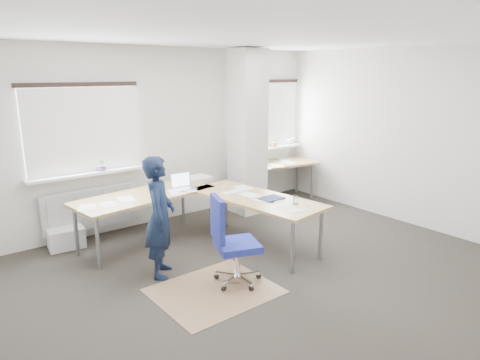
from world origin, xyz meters
TOP-DOWN VIEW (x-y plane):
  - ground at (0.00, 0.00)m, footprint 6.00×6.00m
  - room_shell at (0.18, 0.45)m, footprint 6.04×5.04m
  - floor_mat at (-0.80, -0.06)m, footprint 1.32×1.12m
  - white_crate at (-1.74, 2.25)m, footprint 0.50×0.38m
  - desk_main at (-0.13, 1.20)m, footprint 2.72×2.63m
  - desk_side at (2.25, 2.16)m, footprint 1.50×0.93m
  - task_chair at (-0.51, -0.04)m, footprint 0.61×0.60m
  - person at (-1.06, 0.69)m, footprint 0.60×0.64m

SIDE VIEW (x-z plane):
  - ground at x=0.00m, z-range 0.00..0.00m
  - floor_mat at x=-0.80m, z-range 0.00..0.01m
  - white_crate at x=-1.74m, z-range 0.00..0.28m
  - task_chair at x=-0.51m, z-range -0.24..0.83m
  - desk_side at x=2.25m, z-range 0.08..1.29m
  - desk_main at x=-0.13m, z-range 0.21..1.17m
  - person at x=-1.06m, z-range 0.00..1.47m
  - room_shell at x=0.18m, z-range 0.34..3.16m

